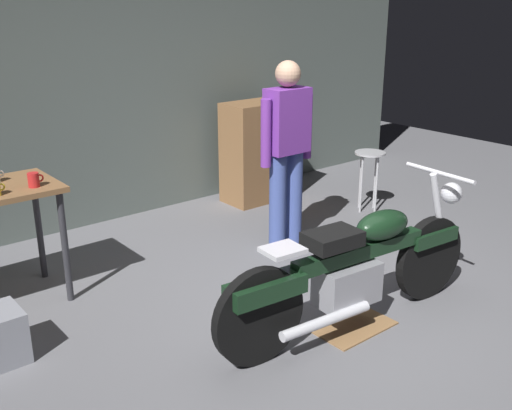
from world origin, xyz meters
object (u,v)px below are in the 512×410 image
Objects in this scene: person_standing at (287,147)px; wooden_dresser at (259,151)px; motorcycle at (356,267)px; mug_red_diner at (34,180)px; shop_stool at (369,165)px.

person_standing is 1.52× the size of wooden_dresser.
wooden_dresser reaches higher than motorcycle.
person_standing reaches higher than wooden_dresser.
motorcycle is 1.99× the size of wooden_dresser.
wooden_dresser is at bearing 17.14° from mug_red_diner.
mug_red_diner is at bearing 136.44° from motorcycle.
shop_stool is 5.65× the size of mug_red_diner.
person_standing is (0.61, 1.38, 0.48)m from motorcycle.
wooden_dresser is (-0.64, 1.03, 0.05)m from shop_stool.
motorcycle is at bearing -141.53° from shop_stool.
wooden_dresser is at bearing -119.83° from person_standing.
shop_stool is 1.22m from wooden_dresser.
motorcycle is 19.31× the size of mug_red_diner.
wooden_dresser is at bearing 122.04° from shop_stool.
person_standing is 14.74× the size of mug_red_diner.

